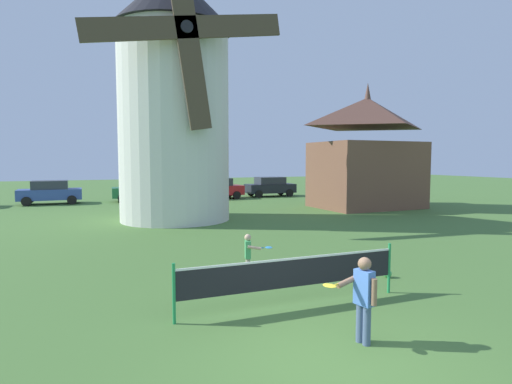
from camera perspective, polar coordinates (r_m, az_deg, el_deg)
ground_plane at (r=6.68m, az=10.25°, el=-21.48°), size 120.00×120.00×0.00m
windmill at (r=20.52m, az=-11.36°, el=13.41°), size 8.32×5.99×12.46m
tennis_net at (r=8.29m, az=5.17°, el=-11.18°), size 4.77×0.06×1.10m
player_near at (r=6.86m, az=14.67°, el=-13.74°), size 0.83×0.46×1.39m
player_far at (r=10.21m, az=-0.99°, el=-8.51°), size 0.66×0.58×1.10m
stray_ball at (r=10.86m, az=17.84°, el=-10.76°), size 0.21×0.21×0.21m
parked_car_blue at (r=30.43m, az=-26.76°, el=0.01°), size 3.93×1.98×1.56m
parked_car_green at (r=30.21m, az=-15.57°, el=0.30°), size 4.11×1.96×1.56m
parked_car_red at (r=30.93m, az=-5.67°, el=0.53°), size 4.16×2.03×1.56m
parked_car_black at (r=32.98m, az=1.98°, el=0.79°), size 3.94×1.91×1.56m
chapel at (r=26.07m, az=15.14°, el=5.11°), size 6.44×4.81×7.60m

